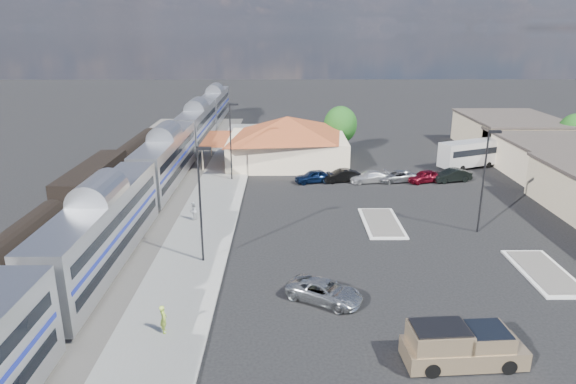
{
  "coord_description": "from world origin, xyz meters",
  "views": [
    {
      "loc": [
        -4.77,
        -41.48,
        16.96
      ],
      "look_at": [
        -4.52,
        2.77,
        2.8
      ],
      "focal_mm": 32.0,
      "sensor_mm": 36.0,
      "label": 1
    }
  ],
  "objects_px": {
    "station_depot": "(287,140)",
    "coach_bus": "(477,152)",
    "pickup_truck": "(464,346)",
    "suv": "(325,291)"
  },
  "relations": [
    {
      "from": "station_depot",
      "to": "coach_bus",
      "type": "distance_m",
      "value": 24.33
    },
    {
      "from": "pickup_truck",
      "to": "coach_bus",
      "type": "xyz_separation_m",
      "value": [
        15.04,
        40.31,
        0.96
      ]
    },
    {
      "from": "station_depot",
      "to": "pickup_truck",
      "type": "relative_size",
      "value": 2.87
    },
    {
      "from": "station_depot",
      "to": "suv",
      "type": "relative_size",
      "value": 3.64
    },
    {
      "from": "station_depot",
      "to": "pickup_truck",
      "type": "height_order",
      "value": "station_depot"
    },
    {
      "from": "pickup_truck",
      "to": "station_depot",
      "type": "bearing_deg",
      "value": 8.44
    },
    {
      "from": "pickup_truck",
      "to": "suv",
      "type": "height_order",
      "value": "pickup_truck"
    },
    {
      "from": "pickup_truck",
      "to": "coach_bus",
      "type": "relative_size",
      "value": 0.59
    },
    {
      "from": "station_depot",
      "to": "pickup_truck",
      "type": "xyz_separation_m",
      "value": [
        9.17,
        -42.34,
        -2.1
      ]
    },
    {
      "from": "suv",
      "to": "coach_bus",
      "type": "xyz_separation_m",
      "value": [
        21.88,
        33.81,
        1.28
      ]
    }
  ]
}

